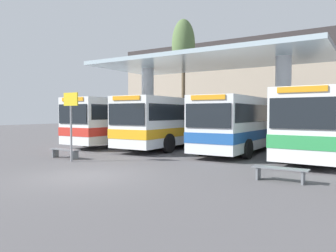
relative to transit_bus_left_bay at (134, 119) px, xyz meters
name	(u,v)px	position (x,y,z in m)	size (l,w,h in m)	color
ground_plane	(86,176)	(6.39, -10.94, -1.79)	(100.00, 100.00, 0.00)	#565456
townhouse_backdrop	(278,76)	(6.39, 16.27, 4.36)	(40.00, 0.58, 10.59)	tan
station_canopy	(207,72)	(6.39, -0.94, 2.96)	(13.95, 6.86, 5.52)	silver
transit_bus_left_bay	(134,119)	(0.00, 0.00, 0.00)	(2.84, 11.79, 3.19)	white
transit_bus_center_bay	(179,120)	(3.96, -0.14, -0.01)	(3.00, 11.70, 3.16)	white
transit_bus_right_bay	(245,122)	(8.62, -0.51, -0.06)	(2.73, 10.33, 3.09)	silver
transit_bus_far_right_bay	(325,121)	(12.95, -0.91, 0.03)	(3.13, 10.72, 3.26)	white
waiting_bench_mid_platform	(280,171)	(12.47, -8.23, -1.45)	(1.78, 0.44, 0.46)	slate
waiting_bench_far_platform	(65,151)	(2.13, -8.23, -1.44)	(1.80, 0.44, 0.46)	slate
info_sign_platform	(71,113)	(3.22, -8.78, 0.47)	(0.90, 0.09, 3.18)	gray
poplar_tree_behind_left	(183,47)	(-0.35, 8.00, 6.72)	(2.20, 2.20, 11.11)	brown
parked_car_street	(299,127)	(9.04, 13.58, -0.82)	(4.30, 2.07, 2.00)	black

